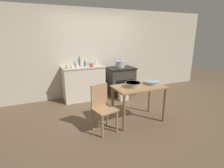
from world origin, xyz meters
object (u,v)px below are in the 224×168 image
object	(u,v)px
stove	(120,81)
bottle_mid_left	(79,62)
bottle_left	(92,62)
cup_center_right	(92,65)
bottle_center_left	(96,62)
stock_pot	(120,64)
bottle_far_left	(85,64)
cup_center	(67,67)
mixing_bowl_small	(152,82)
mixing_bowl_large	(133,84)
cup_right	(72,67)
work_table	(139,92)
cup_mid_right	(77,66)
chair	(103,106)
flour_sack	(123,93)

from	to	relation	value
stove	bottle_mid_left	xyz separation A→B (m)	(-1.22, 0.17, 0.64)
bottle_left	cup_center_right	size ratio (longest dim) A/B	1.86
bottle_left	bottle_center_left	xyz separation A→B (m)	(0.13, 0.01, 0.01)
stock_pot	bottle_center_left	size ratio (longest dim) A/B	1.40
bottle_far_left	stock_pot	bearing A→B (deg)	-2.66
cup_center	mixing_bowl_small	bearing A→B (deg)	-47.76
bottle_left	cup_center	size ratio (longest dim) A/B	2.01
mixing_bowl_large	cup_center	size ratio (longest dim) A/B	3.52
stove	mixing_bowl_small	distance (m)	1.78
cup_center_right	stock_pot	bearing A→B (deg)	8.57
mixing_bowl_large	bottle_far_left	bearing A→B (deg)	105.79
stock_pot	cup_center	world-z (taller)	stock_pot
cup_right	stock_pot	bearing A→B (deg)	3.87
work_table	stock_pot	bearing A→B (deg)	76.22
bottle_left	cup_mid_right	distance (m)	0.57
stock_pot	cup_center_right	size ratio (longest dim) A/B	2.90
cup_mid_right	cup_right	bearing A→B (deg)	-170.69
stove	mixing_bowl_large	bearing A→B (deg)	-108.61
mixing_bowl_small	bottle_far_left	size ratio (longest dim) A/B	1.89
work_table	stock_pot	xyz separation A→B (m)	(0.43, 1.75, 0.30)
chair	cup_center	bearing A→B (deg)	88.03
flour_sack	cup_center	world-z (taller)	cup_center
bottle_mid_left	cup_center_right	size ratio (longest dim) A/B	2.79
stove	cup_right	distance (m)	1.61
bottle_mid_left	cup_center_right	distance (m)	0.41
chair	cup_center_right	distance (m)	1.77
mixing_bowl_small	bottle_center_left	size ratio (longest dim) A/B	1.52
mixing_bowl_large	cup_center	xyz separation A→B (m)	(-1.02, 1.67, 0.17)
mixing_bowl_large	bottle_far_left	xyz separation A→B (m)	(-0.51, 1.80, 0.19)
bottle_left	stove	bearing A→B (deg)	-12.76
flour_sack	mixing_bowl_large	distance (m)	1.44
stove	stock_pot	bearing A→B (deg)	-164.79
bottle_far_left	bottle_left	world-z (taller)	bottle_left
bottle_far_left	cup_center	bearing A→B (deg)	-165.74
stove	bottle_far_left	world-z (taller)	bottle_far_left
cup_center	cup_mid_right	distance (m)	0.26
work_table	flour_sack	size ratio (longest dim) A/B	2.63
bottle_center_left	cup_center	xyz separation A→B (m)	(-0.89, -0.29, -0.03)
work_table	mixing_bowl_large	world-z (taller)	mixing_bowl_large
cup_center	cup_right	xyz separation A→B (m)	(0.11, -0.02, -0.01)
bottle_far_left	bottle_center_left	distance (m)	0.41
cup_center	cup_center_right	size ratio (longest dim) A/B	0.93
flour_sack	mixing_bowl_large	xyz separation A→B (m)	(-0.43, -1.22, 0.63)
mixing_bowl_large	cup_right	distance (m)	1.89
chair	cup_center	distance (m)	1.83
chair	stock_pot	size ratio (longest dim) A/B	3.13
bottle_center_left	bottle_left	bearing A→B (deg)	-173.69
work_table	bottle_far_left	size ratio (longest dim) A/B	6.35
stove	bottle_center_left	size ratio (longest dim) A/B	4.08
mixing_bowl_large	mixing_bowl_small	size ratio (longest dim) A/B	1.04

